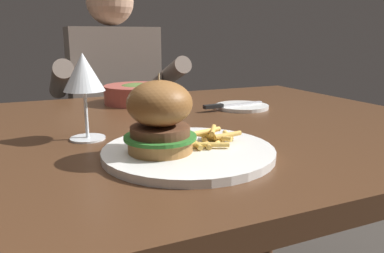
% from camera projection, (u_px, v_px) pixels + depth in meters
% --- Properties ---
extents(dining_table, '(1.26, 0.98, 0.74)m').
position_uv_depth(dining_table, '(187.00, 156.00, 0.92)').
color(dining_table, '#472B19').
rests_on(dining_table, ground).
extents(main_plate, '(0.30, 0.30, 0.01)m').
position_uv_depth(main_plate, '(189.00, 152.00, 0.66)').
color(main_plate, white).
rests_on(main_plate, dining_table).
extents(burger_sandwich, '(0.12, 0.12, 0.13)m').
position_uv_depth(burger_sandwich, '(160.00, 116.00, 0.62)').
color(burger_sandwich, '#9E6B38').
rests_on(burger_sandwich, main_plate).
extents(fries_pile, '(0.13, 0.09, 0.03)m').
position_uv_depth(fries_pile, '(211.00, 138.00, 0.68)').
color(fries_pile, '#E0B251').
rests_on(fries_pile, main_plate).
extents(wine_glass, '(0.08, 0.08, 0.17)m').
position_uv_depth(wine_glass, '(84.00, 75.00, 0.73)').
color(wine_glass, silver).
rests_on(wine_glass, dining_table).
extents(bread_plate, '(0.15, 0.15, 0.01)m').
position_uv_depth(bread_plate, '(242.00, 107.00, 1.09)').
color(bread_plate, white).
rests_on(bread_plate, dining_table).
extents(table_knife, '(0.20, 0.04, 0.01)m').
position_uv_depth(table_knife, '(228.00, 105.00, 1.06)').
color(table_knife, silver).
rests_on(table_knife, bread_plate).
extents(soup_bowl, '(0.21, 0.21, 0.06)m').
position_uv_depth(soup_bowl, '(138.00, 93.00, 1.17)').
color(soup_bowl, '#B24C42').
rests_on(soup_bowl, dining_table).
extents(diner_person, '(0.51, 0.36, 1.18)m').
position_uv_depth(diner_person, '(116.00, 126.00, 1.62)').
color(diner_person, '#282833').
rests_on(diner_person, ground).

